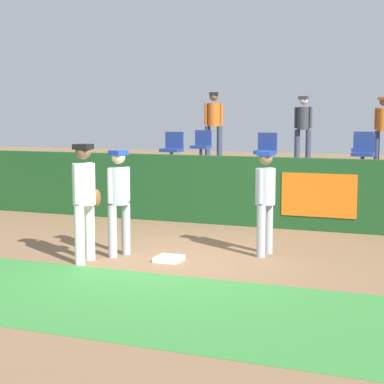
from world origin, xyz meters
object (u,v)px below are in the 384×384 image
seat_front_right (363,151)px  spectator_hooded (383,125)px  player_fielder_home (85,194)px  spectator_casual (214,120)px  player_coach_visitor (119,195)px  seat_back_left (202,144)px  seat_front_center (266,149)px  player_runner_visitor (265,195)px  seat_back_right (363,147)px  first_base (169,259)px  spectator_capped (303,124)px  seat_front_left (173,147)px

seat_front_right → spectator_hooded: spectator_hooded is taller
player_fielder_home → spectator_casual: spectator_casual is taller
player_coach_visitor → spectator_casual: spectator_casual is taller
seat_back_left → player_coach_visitor: bearing=-80.6°
seat_front_center → spectator_hooded: spectator_hooded is taller
player_runner_visitor → player_coach_visitor: (-2.22, -0.93, 0.01)m
seat_front_right → seat_back_right: same height
player_fielder_home → player_coach_visitor: 0.66m
seat_back_right → spectator_casual: spectator_casual is taller
first_base → spectator_casual: (-2.12, 8.02, 2.13)m
player_coach_visitor → seat_front_right: 6.03m
spectator_capped → seat_front_right: bearing=131.1°
player_coach_visitor → seat_front_left: 5.20m
player_coach_visitor → seat_front_right: size_ratio=2.08×
player_fielder_home → spectator_hooded: 9.36m
seat_back_right → spectator_capped: size_ratio=0.48×
seat_front_center → spectator_hooded: (2.30, 2.91, 0.51)m
spectator_capped → spectator_casual: spectator_casual is taller
spectator_capped → spectator_casual: 2.59m
player_runner_visitor → seat_front_center: (-1.10, 4.10, 0.54)m
first_base → seat_back_right: seat_back_right is taller
player_runner_visitor → spectator_casual: 7.89m
player_runner_visitor → seat_back_left: seat_back_left is taller
seat_back_right → seat_front_left: size_ratio=1.00×
player_fielder_home → seat_front_center: seat_front_center is taller
seat_back_right → first_base: bearing=-107.3°
player_runner_visitor → seat_back_left: 6.81m
player_runner_visitor → spectator_casual: size_ratio=0.92×
seat_back_left → spectator_capped: bearing=20.9°
player_coach_visitor → spectator_casual: (-1.20, 7.95, 1.15)m
seat_front_center → spectator_capped: 2.83m
seat_front_center → seat_front_left: 2.33m
player_runner_visitor → player_fielder_home: bearing=-50.4°
seat_front_right → spectator_hooded: bearing=87.4°
first_base → spectator_capped: (0.47, 7.86, 2.04)m
seat_front_center → spectator_hooded: size_ratio=0.50×
spectator_hooded → player_runner_visitor: bearing=101.2°
spectator_casual → seat_front_right: bearing=129.1°
first_base → seat_front_center: size_ratio=0.48×
first_base → seat_front_center: seat_front_center is taller
seat_front_right → spectator_hooded: size_ratio=0.50×
seat_front_right → seat_back_right: bearing=97.1°
player_fielder_home → spectator_capped: spectator_capped is taller
player_fielder_home → spectator_casual: size_ratio=0.99×
player_fielder_home → player_coach_visitor: size_ratio=1.07×
player_fielder_home → spectator_casual: (-0.91, 8.54, 1.09)m
seat_front_right → seat_back_right: 1.81m
first_base → player_fielder_home: (-1.21, -0.53, 1.04)m
player_fielder_home → seat_front_left: seat_front_left is taller
seat_back_left → seat_front_right: bearing=-22.2°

